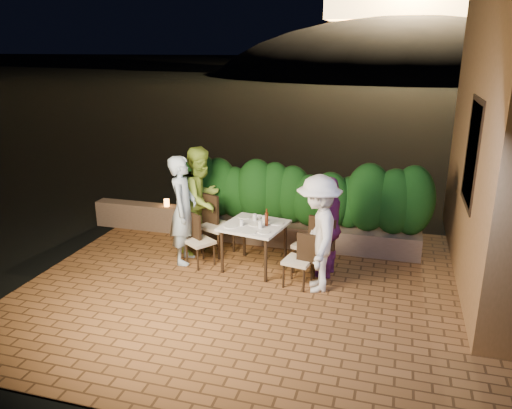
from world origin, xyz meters
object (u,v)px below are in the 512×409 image
at_px(beer_bottle, 267,217).
at_px(parapet_lamp, 167,203).
at_px(diner_purple, 329,227).
at_px(diner_green, 201,200).
at_px(chair_right_front, 298,259).
at_px(chair_right_back, 310,244).
at_px(bowl, 258,217).
at_px(diner_blue, 183,210).
at_px(diner_white, 318,234).
at_px(dining_table, 254,246).
at_px(chair_left_front, 200,241).
at_px(chair_left_back, 217,225).

distance_m(beer_bottle, parapet_lamp, 2.61).
bearing_deg(diner_purple, diner_green, -93.30).
relative_size(chair_right_front, diner_purple, 0.53).
distance_m(chair_right_back, diner_purple, 0.43).
height_order(bowl, diner_blue, diner_blue).
distance_m(diner_blue, diner_purple, 2.37).
distance_m(diner_white, parapet_lamp, 3.59).
bearing_deg(diner_blue, diner_green, -19.28).
distance_m(chair_right_front, parapet_lamp, 3.32).
relative_size(dining_table, diner_purple, 0.58).
height_order(beer_bottle, bowl, beer_bottle).
distance_m(chair_left_front, diner_blue, 0.57).
height_order(bowl, parapet_lamp, bowl).
xyz_separation_m(diner_blue, parapet_lamp, (-0.91, 1.24, -0.33)).
bearing_deg(beer_bottle, chair_left_front, -173.56).
relative_size(chair_left_back, diner_purple, 0.65).
height_order(dining_table, chair_right_front, chair_right_front).
xyz_separation_m(beer_bottle, chair_right_front, (0.60, -0.42, -0.47)).
bearing_deg(bowl, chair_left_front, -153.86).
bearing_deg(diner_blue, chair_right_front, -109.75).
relative_size(beer_bottle, chair_left_back, 0.27).
bearing_deg(dining_table, parapet_lamp, 150.55).
xyz_separation_m(beer_bottle, bowl, (-0.23, 0.30, -0.12)).
distance_m(bowl, chair_right_front, 1.15).
xyz_separation_m(dining_table, beer_bottle, (0.20, -0.00, 0.52)).
bearing_deg(diner_blue, parapet_lamp, 27.27).
bearing_deg(diner_white, diner_blue, -112.60).
bearing_deg(diner_purple, beer_bottle, -77.37).
xyz_separation_m(dining_table, diner_green, (-1.09, 0.49, 0.55)).
relative_size(beer_bottle, chair_right_front, 0.33).
xyz_separation_m(diner_white, parapet_lamp, (-3.19, 1.63, -0.30)).
distance_m(bowl, chair_left_back, 0.81).
distance_m(dining_table, chair_left_front, 0.89).
bearing_deg(diner_green, chair_right_front, -101.17).
bearing_deg(bowl, diner_purple, -9.24).
height_order(diner_blue, diner_purple, diner_blue).
bearing_deg(chair_left_back, chair_left_front, -78.23).
relative_size(diner_green, diner_purple, 1.16).
bearing_deg(diner_purple, chair_right_front, -28.56).
bearing_deg(diner_green, diner_blue, -175.46).
relative_size(bowl, chair_right_back, 0.17).
distance_m(chair_left_back, diner_green, 0.52).
relative_size(bowl, chair_left_back, 0.16).
distance_m(bowl, diner_purple, 1.21).
xyz_separation_m(bowl, diner_white, (1.11, -0.73, 0.10)).
relative_size(diner_white, diner_purple, 1.09).
bearing_deg(chair_right_front, dining_table, -17.36).
bearing_deg(bowl, chair_right_back, -12.19).
bearing_deg(chair_right_front, parapet_lamp, -18.40).
relative_size(beer_bottle, bowl, 1.75).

